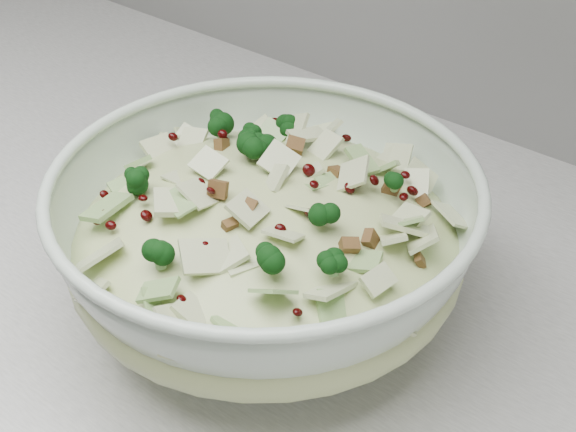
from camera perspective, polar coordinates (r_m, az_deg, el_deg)
The scene contains 3 objects.
counter at distance 1.20m, azimuth -11.58°, elevation -12.64°, with size 3.60×0.60×0.90m, color silver.
mixing_bowl at distance 0.61m, azimuth -1.56°, elevation -1.97°, with size 0.42×0.42×0.13m.
salad at distance 0.60m, azimuth -1.60°, elevation -0.40°, with size 0.40×0.40×0.13m.
Camera 1 is at (0.66, 1.25, 1.35)m, focal length 50.00 mm.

